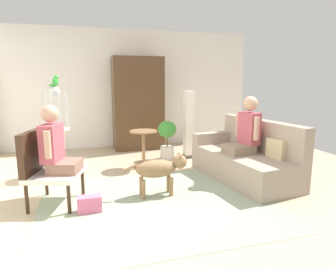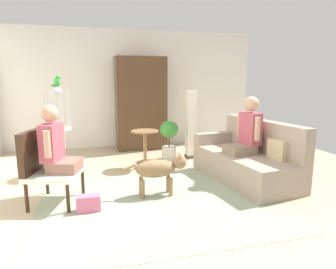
{
  "view_description": "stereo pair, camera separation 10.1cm",
  "coord_description": "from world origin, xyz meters",
  "px_view_note": "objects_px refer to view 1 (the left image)",
  "views": [
    {
      "loc": [
        -1.03,
        -3.62,
        1.56
      ],
      "look_at": [
        0.15,
        0.37,
        0.79
      ],
      "focal_mm": 32.01,
      "sensor_mm": 36.0,
      "label": 1
    },
    {
      "loc": [
        -0.93,
        -3.65,
        1.56
      ],
      "look_at": [
        0.15,
        0.37,
        0.79
      ],
      "focal_mm": 32.01,
      "sensor_mm": 36.0,
      "label": 2
    }
  ],
  "objects_px": {
    "person_on_armchair": "(56,145)",
    "armoire_cabinet": "(138,104)",
    "handbag": "(90,204)",
    "round_end_table": "(144,146)",
    "bird_cage_stand": "(57,133)",
    "dog": "(160,169)",
    "armchair": "(44,163)",
    "column_lamp": "(189,125)",
    "couch": "(246,159)",
    "parrot": "(55,81)",
    "person_on_couch": "(246,130)",
    "potted_plant": "(167,136)"
  },
  "relations": [
    {
      "from": "armchair",
      "to": "armoire_cabinet",
      "type": "relative_size",
      "value": 0.46
    },
    {
      "from": "round_end_table",
      "to": "armchair",
      "type": "bearing_deg",
      "value": -141.71
    },
    {
      "from": "couch",
      "to": "armchair",
      "type": "bearing_deg",
      "value": -176.63
    },
    {
      "from": "couch",
      "to": "parrot",
      "type": "relative_size",
      "value": 10.75
    },
    {
      "from": "round_end_table",
      "to": "bird_cage_stand",
      "type": "height_order",
      "value": "bird_cage_stand"
    },
    {
      "from": "dog",
      "to": "potted_plant",
      "type": "relative_size",
      "value": 1.15
    },
    {
      "from": "handbag",
      "to": "round_end_table",
      "type": "bearing_deg",
      "value": 58.0
    },
    {
      "from": "column_lamp",
      "to": "person_on_armchair",
      "type": "bearing_deg",
      "value": -144.43
    },
    {
      "from": "person_on_armchair",
      "to": "handbag",
      "type": "xyz_separation_m",
      "value": [
        0.36,
        -0.36,
        -0.66
      ]
    },
    {
      "from": "armoire_cabinet",
      "to": "potted_plant",
      "type": "bearing_deg",
      "value": -72.01
    },
    {
      "from": "couch",
      "to": "potted_plant",
      "type": "relative_size",
      "value": 2.5
    },
    {
      "from": "person_on_armchair",
      "to": "bird_cage_stand",
      "type": "distance_m",
      "value": 1.19
    },
    {
      "from": "couch",
      "to": "person_on_couch",
      "type": "height_order",
      "value": "person_on_couch"
    },
    {
      "from": "potted_plant",
      "to": "armoire_cabinet",
      "type": "height_order",
      "value": "armoire_cabinet"
    },
    {
      "from": "armoire_cabinet",
      "to": "parrot",
      "type": "bearing_deg",
      "value": -134.64
    },
    {
      "from": "person_on_armchair",
      "to": "dog",
      "type": "bearing_deg",
      "value": -3.52
    },
    {
      "from": "round_end_table",
      "to": "column_lamp",
      "type": "height_order",
      "value": "column_lamp"
    },
    {
      "from": "armchair",
      "to": "person_on_armchair",
      "type": "height_order",
      "value": "person_on_armchair"
    },
    {
      "from": "armchair",
      "to": "parrot",
      "type": "bearing_deg",
      "value": 84.39
    },
    {
      "from": "person_on_couch",
      "to": "dog",
      "type": "bearing_deg",
      "value": -169.45
    },
    {
      "from": "armoire_cabinet",
      "to": "handbag",
      "type": "height_order",
      "value": "armoire_cabinet"
    },
    {
      "from": "person_on_armchair",
      "to": "parrot",
      "type": "xyz_separation_m",
      "value": [
        -0.04,
        1.19,
        0.77
      ]
    },
    {
      "from": "person_on_armchair",
      "to": "column_lamp",
      "type": "bearing_deg",
      "value": 35.57
    },
    {
      "from": "armchair",
      "to": "potted_plant",
      "type": "xyz_separation_m",
      "value": [
        2.07,
        1.66,
        -0.08
      ]
    },
    {
      "from": "bird_cage_stand",
      "to": "column_lamp",
      "type": "distance_m",
      "value": 2.48
    },
    {
      "from": "armoire_cabinet",
      "to": "armchair",
      "type": "bearing_deg",
      "value": -121.77
    },
    {
      "from": "person_on_armchair",
      "to": "handbag",
      "type": "bearing_deg",
      "value": -44.49
    },
    {
      "from": "dog",
      "to": "parrot",
      "type": "relative_size",
      "value": 4.92
    },
    {
      "from": "dog",
      "to": "armoire_cabinet",
      "type": "distance_m",
      "value": 2.98
    },
    {
      "from": "person_on_couch",
      "to": "parrot",
      "type": "distance_m",
      "value": 3.06
    },
    {
      "from": "round_end_table",
      "to": "handbag",
      "type": "height_order",
      "value": "round_end_table"
    },
    {
      "from": "armchair",
      "to": "dog",
      "type": "height_order",
      "value": "armchair"
    },
    {
      "from": "potted_plant",
      "to": "armchair",
      "type": "bearing_deg",
      "value": -141.35
    },
    {
      "from": "bird_cage_stand",
      "to": "parrot",
      "type": "xyz_separation_m",
      "value": [
        0.02,
        -0.0,
        0.82
      ]
    },
    {
      "from": "armchair",
      "to": "column_lamp",
      "type": "xyz_separation_m",
      "value": [
        2.52,
        1.65,
        0.13
      ]
    },
    {
      "from": "bird_cage_stand",
      "to": "potted_plant",
      "type": "bearing_deg",
      "value": 14.5
    },
    {
      "from": "round_end_table",
      "to": "column_lamp",
      "type": "relative_size",
      "value": 0.5
    },
    {
      "from": "column_lamp",
      "to": "armoire_cabinet",
      "type": "relative_size",
      "value": 0.66
    },
    {
      "from": "armchair",
      "to": "bird_cage_stand",
      "type": "relative_size",
      "value": 0.65
    },
    {
      "from": "potted_plant",
      "to": "person_on_armchair",
      "type": "bearing_deg",
      "value": -138.48
    },
    {
      "from": "dog",
      "to": "bird_cage_stand",
      "type": "relative_size",
      "value": 0.6
    },
    {
      "from": "armchair",
      "to": "person_on_armchair",
      "type": "relative_size",
      "value": 1.14
    },
    {
      "from": "person_on_armchair",
      "to": "armoire_cabinet",
      "type": "distance_m",
      "value": 3.23
    },
    {
      "from": "person_on_couch",
      "to": "potted_plant",
      "type": "distance_m",
      "value": 1.76
    },
    {
      "from": "couch",
      "to": "armchair",
      "type": "relative_size",
      "value": 2.02
    },
    {
      "from": "armchair",
      "to": "dog",
      "type": "relative_size",
      "value": 1.08
    },
    {
      "from": "column_lamp",
      "to": "handbag",
      "type": "height_order",
      "value": "column_lamp"
    },
    {
      "from": "armchair",
      "to": "armoire_cabinet",
      "type": "bearing_deg",
      "value": 58.23
    },
    {
      "from": "armchair",
      "to": "potted_plant",
      "type": "bearing_deg",
      "value": 38.65
    },
    {
      "from": "round_end_table",
      "to": "armoire_cabinet",
      "type": "bearing_deg",
      "value": 82.45
    }
  ]
}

